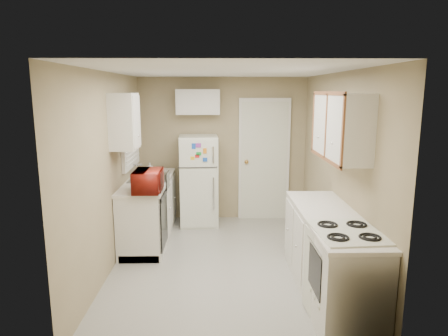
{
  "coord_description": "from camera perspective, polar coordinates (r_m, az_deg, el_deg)",
  "views": [
    {
      "loc": [
        -0.08,
        -4.79,
        2.18
      ],
      "look_at": [
        0.0,
        0.5,
        1.15
      ],
      "focal_mm": 32.0,
      "sensor_mm": 36.0,
      "label": 1
    }
  ],
  "objects": [
    {
      "name": "wall_back",
      "position": [
        6.76,
        -0.18,
        2.67
      ],
      "size": [
        2.8,
        2.8,
        0.0
      ],
      "primitive_type": "plane",
      "color": "tan",
      "rests_on": "floor"
    },
    {
      "name": "wall_right",
      "position": [
        5.11,
        15.99,
        -0.47
      ],
      "size": [
        3.8,
        3.8,
        0.0
      ],
      "primitive_type": "plane",
      "color": "tan",
      "rests_on": "floor"
    },
    {
      "name": "stove",
      "position": [
        4.04,
        16.87,
        -15.01
      ],
      "size": [
        0.63,
        0.76,
        0.87
      ],
      "primitive_type": "cube",
      "rotation": [
        0.0,
        0.0,
        0.07
      ],
      "color": "silver",
      "rests_on": "floor"
    },
    {
      "name": "right_counter",
      "position": [
        4.51,
        14.72,
        -11.93
      ],
      "size": [
        0.6,
        2.0,
        0.9
      ],
      "primitive_type": "cube",
      "color": "silver",
      "rests_on": "floor"
    },
    {
      "name": "left_counter",
      "position": [
        6.03,
        -10.62,
        -5.84
      ],
      "size": [
        0.6,
        1.8,
        0.9
      ],
      "primitive_type": "cube",
      "color": "silver",
      "rests_on": "floor"
    },
    {
      "name": "wall_front",
      "position": [
        3.05,
        0.71,
        -7.67
      ],
      "size": [
        2.8,
        2.8,
        0.0
      ],
      "primitive_type": "plane",
      "color": "tan",
      "rests_on": "floor"
    },
    {
      "name": "sink",
      "position": [
        6.07,
        -10.52,
        -1.73
      ],
      "size": [
        0.54,
        0.74,
        0.16
      ],
      "primitive_type": "cube",
      "color": "gray",
      "rests_on": "left_counter"
    },
    {
      "name": "upper_cabinet_right",
      "position": [
        4.51,
        16.38,
        5.75
      ],
      "size": [
        0.3,
        1.2,
        0.7
      ],
      "primitive_type": "cube",
      "color": "silver",
      "rests_on": "wall_right"
    },
    {
      "name": "microwave",
      "position": [
        5.2,
        -10.79,
        -1.74
      ],
      "size": [
        0.51,
        0.29,
        0.34
      ],
      "primitive_type": "imported",
      "rotation": [
        0.0,
        0.0,
        1.58
      ],
      "color": "#9E1D12",
      "rests_on": "left_counter"
    },
    {
      "name": "upper_cabinet_left",
      "position": [
        5.16,
        -14.06,
        6.47
      ],
      "size": [
        0.3,
        0.45,
        0.7
      ],
      "primitive_type": "cube",
      "color": "silver",
      "rests_on": "wall_left"
    },
    {
      "name": "window_blinds",
      "position": [
        6.01,
        -13.22,
        5.18
      ],
      "size": [
        0.1,
        0.98,
        1.08
      ],
      "primitive_type": "cube",
      "color": "silver",
      "rests_on": "wall_left"
    },
    {
      "name": "soap_bottle",
      "position": [
        6.37,
        -10.52,
        0.15
      ],
      "size": [
        0.09,
        0.09,
        0.17
      ],
      "primitive_type": "imported",
      "rotation": [
        0.0,
        0.0,
        -0.15
      ],
      "color": "silver",
      "rests_on": "left_counter"
    },
    {
      "name": "interior_door",
      "position": [
        6.8,
        5.73,
        1.12
      ],
      "size": [
        0.86,
        0.06,
        2.08
      ],
      "primitive_type": "cube",
      "color": "silver",
      "rests_on": "floor"
    },
    {
      "name": "cabinet_over_fridge",
      "position": [
        6.55,
        -3.72,
        9.41
      ],
      "size": [
        0.7,
        0.3,
        0.4
      ],
      "primitive_type": "cube",
      "color": "silver",
      "rests_on": "wall_back"
    },
    {
      "name": "ceiling",
      "position": [
        4.8,
        0.1,
        13.65
      ],
      "size": [
        3.8,
        3.8,
        0.0
      ],
      "primitive_type": "plane",
      "color": "white",
      "rests_on": "floor"
    },
    {
      "name": "dishwasher",
      "position": [
        5.41,
        -8.64,
        -7.31
      ],
      "size": [
        0.03,
        0.58,
        0.72
      ],
      "primitive_type": "cube",
      "color": "black",
      "rests_on": "floor"
    },
    {
      "name": "wall_left",
      "position": [
        5.06,
        -15.96,
        -0.57
      ],
      "size": [
        3.8,
        3.8,
        0.0
      ],
      "primitive_type": "plane",
      "color": "tan",
      "rests_on": "floor"
    },
    {
      "name": "refrigerator",
      "position": [
        6.52,
        -3.62,
        -1.82
      ],
      "size": [
        0.64,
        0.62,
        1.47
      ],
      "primitive_type": "cube",
      "rotation": [
        0.0,
        0.0,
        0.06
      ],
      "color": "silver",
      "rests_on": "floor"
    },
    {
      "name": "floor",
      "position": [
        5.26,
        0.09,
        -13.45
      ],
      "size": [
        3.8,
        3.8,
        0.0
      ],
      "primitive_type": "plane",
      "color": "#B2B0A8",
      "rests_on": "ground"
    }
  ]
}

